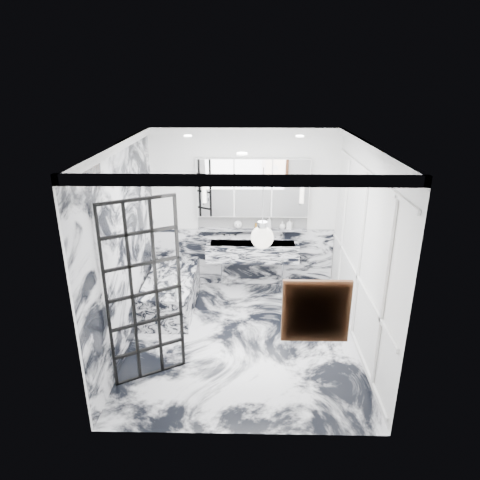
{
  "coord_description": "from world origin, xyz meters",
  "views": [
    {
      "loc": [
        0.07,
        -5.33,
        3.57
      ],
      "look_at": [
        -0.04,
        0.5,
        1.34
      ],
      "focal_mm": 32.0,
      "sensor_mm": 36.0,
      "label": 1
    }
  ],
  "objects_px": {
    "crittall_door": "(144,294)",
    "mirror_cabinet": "(253,188)",
    "bathtub": "(172,291)",
    "trough_sink": "(252,251)"
  },
  "relations": [
    {
      "from": "crittall_door",
      "to": "mirror_cabinet",
      "type": "distance_m",
      "value": 2.95
    },
    {
      "from": "bathtub",
      "to": "trough_sink",
      "type": "bearing_deg",
      "value": 26.48
    },
    {
      "from": "mirror_cabinet",
      "to": "trough_sink",
      "type": "bearing_deg",
      "value": -90.0
    },
    {
      "from": "mirror_cabinet",
      "to": "bathtub",
      "type": "relative_size",
      "value": 1.15
    },
    {
      "from": "bathtub",
      "to": "crittall_door",
      "type": "bearing_deg",
      "value": -89.36
    },
    {
      "from": "crittall_door",
      "to": "mirror_cabinet",
      "type": "height_order",
      "value": "mirror_cabinet"
    },
    {
      "from": "crittall_door",
      "to": "mirror_cabinet",
      "type": "xyz_separation_m",
      "value": [
        1.31,
        2.56,
        0.66
      ]
    },
    {
      "from": "trough_sink",
      "to": "mirror_cabinet",
      "type": "xyz_separation_m",
      "value": [
        -0.0,
        0.17,
        1.09
      ]
    },
    {
      "from": "mirror_cabinet",
      "to": "bathtub",
      "type": "bearing_deg",
      "value": -147.94
    },
    {
      "from": "trough_sink",
      "to": "bathtub",
      "type": "height_order",
      "value": "trough_sink"
    }
  ]
}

